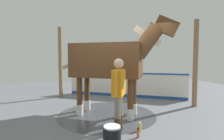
{
  "coord_description": "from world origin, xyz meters",
  "views": [
    {
      "loc": [
        -4.54,
        1.17,
        1.62
      ],
      "look_at": [
        -0.26,
        0.14,
        1.33
      ],
      "focal_mm": 28.2,
      "sensor_mm": 36.0,
      "label": 1
    }
  ],
  "objects": [
    {
      "name": "wet_patch",
      "position": [
        0.33,
        0.16,
        0.0
      ],
      "size": [
        2.79,
        2.79,
        0.0
      ],
      "primitive_type": "cylinder",
      "color": "#42444C",
      "rests_on": "ground"
    },
    {
      "name": "bottle_shampoo",
      "position": [
        -0.98,
        -0.32,
        0.1
      ],
      "size": [
        0.08,
        0.08,
        0.21
      ],
      "color": "#D8CC4C",
      "rests_on": "ground"
    },
    {
      "name": "horse",
      "position": [
        0.26,
        0.05,
        1.54
      ],
      "size": [
        1.96,
        2.99,
        2.71
      ],
      "rotation": [
        0.0,
        0.0,
        -2.09
      ],
      "color": "brown",
      "rests_on": "ground"
    },
    {
      "name": "barrier_wall",
      "position": [
        2.46,
        -1.07,
        0.48
      ],
      "size": [
        2.54,
        4.35,
        1.03
      ],
      "color": "white",
      "rests_on": "ground"
    },
    {
      "name": "roof_post_near",
      "position": [
        0.5,
        -2.89,
        1.45
      ],
      "size": [
        0.16,
        0.16,
        2.89
      ],
      "primitive_type": "cylinder",
      "color": "olive",
      "rests_on": "ground"
    },
    {
      "name": "ground_plane",
      "position": [
        0.0,
        0.0,
        -0.01
      ],
      "size": [
        16.0,
        16.0,
        0.02
      ],
      "primitive_type": "cube",
      "color": "slate"
    },
    {
      "name": "wash_bucket",
      "position": [
        -1.45,
        0.43,
        0.18
      ],
      "size": [
        0.34,
        0.34,
        0.37
      ],
      "color": "black",
      "rests_on": "ground"
    },
    {
      "name": "bottle_spray",
      "position": [
        -1.27,
        -0.16,
        0.1
      ],
      "size": [
        0.06,
        0.06,
        0.21
      ],
      "color": "#CC5933",
      "rests_on": "ground"
    },
    {
      "name": "roof_post_far",
      "position": [
        3.05,
        1.55,
        1.45
      ],
      "size": [
        0.16,
        0.16,
        2.89
      ],
      "primitive_type": "cylinder",
      "color": "olive",
      "rests_on": "ground"
    },
    {
      "name": "handler",
      "position": [
        -0.84,
        0.13,
        0.92
      ],
      "size": [
        0.59,
        0.42,
        1.62
      ],
      "rotation": [
        0.0,
        0.0,
        1.08
      ],
      "color": "#47331E",
      "rests_on": "ground"
    }
  ]
}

